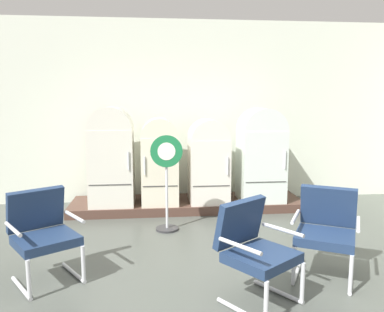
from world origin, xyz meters
TOP-DOWN VIEW (x-y plane):
  - ground at (0.00, 0.00)m, footprint 12.00×10.00m
  - back_wall at (0.00, 3.66)m, footprint 11.76×0.12m
  - display_plinth at (0.00, 3.02)m, footprint 3.84×0.95m
  - refrigerator_0 at (-1.22, 2.91)m, footprint 0.69×0.68m
  - refrigerator_1 at (-0.46, 2.92)m, footprint 0.58×0.69m
  - refrigerator_2 at (0.34, 2.92)m, footprint 0.63×0.69m
  - refrigerator_3 at (1.21, 2.91)m, footprint 0.72×0.67m
  - armchair_left at (-1.69, 0.61)m, footprint 0.81×0.83m
  - armchair_right at (1.19, 0.39)m, footprint 0.80×0.82m
  - armchair_center at (0.32, -0.02)m, footprint 0.82×0.83m
  - sign_stand at (-0.39, 1.96)m, footprint 0.44×0.32m

SIDE VIEW (x-z plane):
  - ground at x=0.00m, z-range -0.05..0.00m
  - display_plinth at x=0.00m, z-range 0.00..0.14m
  - armchair_left at x=-1.69m, z-range 0.06..0.98m
  - armchair_right at x=1.19m, z-range 0.06..0.98m
  - armchair_center at x=0.32m, z-range 0.06..0.98m
  - sign_stand at x=-0.39m, z-range -0.03..1.31m
  - refrigerator_2 at x=0.34m, z-range 0.18..1.53m
  - refrigerator_1 at x=-0.46m, z-range 0.18..1.57m
  - refrigerator_3 at x=1.21m, z-range 0.18..1.72m
  - refrigerator_0 at x=-1.22m, z-range 0.18..1.75m
  - back_wall at x=0.00m, z-range 0.01..3.20m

